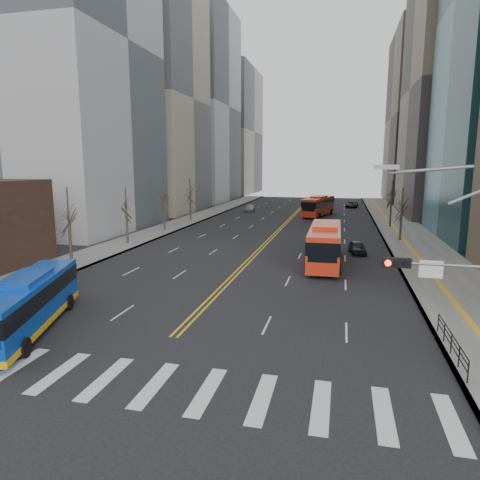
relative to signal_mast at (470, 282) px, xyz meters
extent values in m
plane|color=black|center=(-13.77, -2.00, -4.86)|extent=(220.00, 220.00, 0.00)
cube|color=slate|center=(3.73, 43.00, -4.78)|extent=(7.00, 130.00, 0.15)
cube|color=slate|center=(-30.27, 43.00, -4.78)|extent=(5.00, 130.00, 0.15)
cube|color=silver|center=(-19.67, -2.00, -4.85)|extent=(0.70, 4.00, 0.01)
cube|color=silver|center=(-17.31, -2.00, -4.85)|extent=(0.70, 4.00, 0.01)
cube|color=silver|center=(-14.95, -2.00, -4.85)|extent=(0.70, 4.00, 0.01)
cube|color=silver|center=(-12.58, -2.00, -4.85)|extent=(0.70, 4.00, 0.01)
cube|color=silver|center=(-10.22, -2.00, -4.85)|extent=(0.70, 4.00, 0.01)
cube|color=silver|center=(-7.86, -2.00, -4.85)|extent=(0.70, 4.00, 0.01)
cube|color=silver|center=(-5.49, -2.00, -4.85)|extent=(0.70, 4.00, 0.01)
cube|color=silver|center=(-3.13, -2.00, -4.85)|extent=(0.70, 4.00, 0.01)
cube|color=silver|center=(-0.77, -2.00, -4.85)|extent=(0.70, 4.00, 0.01)
cube|color=gold|center=(-13.97, 53.00, -4.85)|extent=(0.15, 100.00, 0.01)
cube|color=gold|center=(-13.57, 53.00, -4.85)|extent=(0.15, 100.00, 0.01)
cube|color=#98989B|center=(-44.77, 38.00, 21.14)|extent=(22.00, 24.00, 52.00)
cube|color=gray|center=(-44.77, 64.00, 17.14)|extent=(22.00, 22.00, 44.00)
cube|color=#98989B|center=(-43.77, 91.00, 19.14)|extent=(20.00, 26.00, 48.00)
cube|color=#7E6D57|center=(16.23, 69.00, 18.14)|extent=(20.00, 26.00, 46.00)
cube|color=gray|center=(-42.77, 123.00, 15.14)|extent=(18.00, 30.00, 40.00)
cube|color=brown|center=(15.23, 101.00, 16.14)|extent=(18.00, 30.00, 42.00)
cylinder|color=gray|center=(-0.82, 0.00, 0.64)|extent=(4.50, 0.12, 0.12)
cube|color=black|center=(-2.77, 0.00, 0.64)|extent=(1.10, 0.28, 0.38)
cylinder|color=#FF190C|center=(-3.12, -0.16, 0.64)|extent=(0.24, 0.08, 0.24)
cylinder|color=black|center=(-2.77, -0.16, 0.64)|extent=(0.24, 0.08, 0.24)
cylinder|color=black|center=(-2.42, -0.16, 0.64)|extent=(0.24, 0.08, 0.24)
cube|color=silver|center=(-1.47, 0.00, 0.44)|extent=(0.90, 0.06, 0.70)
cube|color=#999993|center=(-3.37, 0.00, 4.44)|extent=(0.90, 0.35, 0.18)
cube|color=black|center=(0.53, 4.00, -3.71)|extent=(0.04, 6.00, 0.04)
cylinder|color=black|center=(0.53, 1.00, -4.21)|extent=(0.06, 0.06, 1.00)
cylinder|color=black|center=(0.53, 2.50, -4.21)|extent=(0.06, 0.06, 1.00)
cylinder|color=black|center=(0.53, 4.00, -4.21)|extent=(0.06, 0.06, 1.00)
cylinder|color=black|center=(0.53, 5.50, -4.21)|extent=(0.06, 0.06, 1.00)
cylinder|color=black|center=(0.53, 7.00, -4.21)|extent=(0.06, 0.06, 1.00)
cylinder|color=#33291F|center=(-29.77, 17.00, -2.91)|extent=(0.28, 0.28, 3.90)
cylinder|color=#33291F|center=(-29.77, 28.00, -3.06)|extent=(0.28, 0.28, 3.60)
cylinder|color=#33291F|center=(-29.77, 39.00, -2.86)|extent=(0.28, 0.28, 4.00)
cylinder|color=#33291F|center=(-29.77, 50.00, -2.96)|extent=(0.28, 0.28, 3.80)
cylinder|color=#33291F|center=(2.23, 38.00, -3.11)|extent=(0.28, 0.28, 3.50)
cylinder|color=#33291F|center=(2.23, 50.00, -2.98)|extent=(0.28, 0.28, 3.75)
cube|color=#0B3DAB|center=(-22.13, 2.00, -3.20)|extent=(5.67, 11.25, 2.61)
cube|color=black|center=(-22.13, 2.00, -2.67)|extent=(5.73, 11.29, 0.95)
cube|color=#0B3DAB|center=(-22.13, 2.00, -1.80)|extent=(2.97, 4.26, 0.40)
cube|color=#E8A50C|center=(-22.13, 2.00, -4.31)|extent=(5.73, 11.29, 0.35)
cylinder|color=black|center=(-19.93, -1.00, -4.36)|extent=(0.60, 1.04, 1.00)
cylinder|color=black|center=(-24.34, 5.01, -4.36)|extent=(0.60, 1.04, 1.00)
cylinder|color=black|center=(-22.15, 5.73, -4.36)|extent=(0.60, 1.04, 1.00)
cube|color=red|center=(-6.43, 23.00, -2.90)|extent=(2.90, 12.27, 3.21)
cube|color=black|center=(-6.43, 23.00, -2.30)|extent=(2.96, 12.29, 1.14)
cube|color=red|center=(-6.43, 23.00, -1.20)|extent=(2.27, 4.31, 0.40)
cylinder|color=black|center=(-7.78, 19.07, -4.36)|extent=(0.31, 1.00, 1.00)
cylinder|color=black|center=(-5.00, 19.10, -4.36)|extent=(0.31, 1.00, 1.00)
cylinder|color=black|center=(-7.86, 26.90, -4.36)|extent=(0.31, 1.00, 1.00)
cylinder|color=black|center=(-5.08, 26.93, -4.36)|extent=(0.31, 1.00, 1.00)
cube|color=red|center=(-9.18, 62.15, -2.96)|extent=(5.39, 12.17, 3.10)
cube|color=black|center=(-9.18, 62.15, -2.37)|extent=(5.46, 12.20, 1.10)
cube|color=red|center=(-9.18, 62.15, -1.30)|extent=(3.07, 4.54, 0.40)
cylinder|color=black|center=(-11.38, 58.77, -4.36)|extent=(0.53, 1.04, 1.00)
cylinder|color=black|center=(-8.75, 58.14, -4.36)|extent=(0.53, 1.04, 1.00)
cylinder|color=black|center=(-9.60, 66.16, -4.36)|extent=(0.53, 1.04, 1.00)
cylinder|color=black|center=(-6.98, 65.53, -4.36)|extent=(0.53, 1.04, 1.00)
imported|color=silver|center=(-24.36, 4.00, -4.18)|extent=(2.13, 4.31, 1.36)
imported|color=black|center=(-3.21, 28.84, -4.19)|extent=(2.04, 4.06, 1.33)
imported|color=#949398|center=(-23.22, 67.11, -4.19)|extent=(2.29, 4.75, 1.33)
imported|color=black|center=(-2.81, 80.06, -4.17)|extent=(3.00, 5.21, 1.37)
camera|label=1|loc=(-5.02, -17.80, 4.53)|focal=32.00mm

